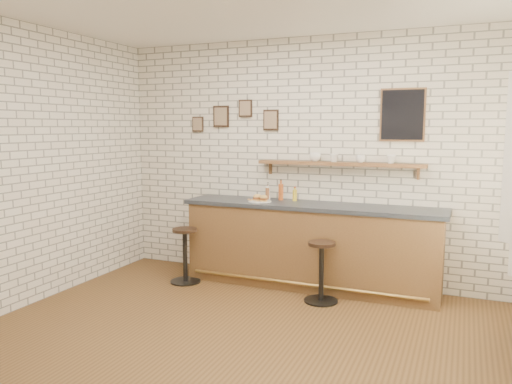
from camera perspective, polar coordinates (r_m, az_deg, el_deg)
ground at (r=4.72m, az=-1.51°, el=-16.46°), size 5.00×5.00×0.00m
bar_counter at (r=6.04m, az=6.22°, el=-6.08°), size 3.10×0.65×1.01m
sandwich_plate at (r=6.08m, az=0.44°, el=-1.05°), size 0.28×0.28×0.01m
ciabatta_sandwich at (r=6.07m, az=0.53°, el=-0.67°), size 0.24×0.18×0.07m
potato_chips at (r=6.09m, az=0.20°, el=-0.97°), size 0.26×0.19×0.00m
bitters_bottle_brown at (r=6.27m, az=1.35°, el=-0.13°), size 0.06×0.06×0.19m
bitters_bottle_white at (r=6.27m, az=1.37°, el=-0.05°), size 0.05×0.05×0.21m
bitters_bottle_amber at (r=6.20m, az=2.86°, el=0.04°), size 0.06×0.06×0.26m
condiment_bottle_yellow at (r=6.15m, az=4.45°, el=-0.33°), size 0.05×0.05×0.18m
bar_stool_left at (r=6.26m, az=-8.11°, el=-6.97°), size 0.38×0.38×0.68m
bar_stool_right at (r=5.57m, az=7.48°, el=-8.81°), size 0.37×0.37×0.67m
wall_shelf at (r=6.01m, az=9.47°, el=3.19°), size 2.00×0.18×0.18m
shelf_cup_a at (r=6.08m, az=6.77°, el=3.99°), size 0.18×0.18×0.11m
shelf_cup_b at (r=6.02m, az=8.90°, el=3.87°), size 0.14×0.14×0.10m
shelf_cup_c at (r=5.95m, az=11.86°, el=3.73°), size 0.13×0.13×0.09m
shelf_cup_d at (r=5.90m, az=15.19°, el=3.64°), size 0.11×0.11×0.10m
back_wall_decor at (r=6.12m, az=8.15°, el=8.61°), size 2.96×0.02×0.56m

